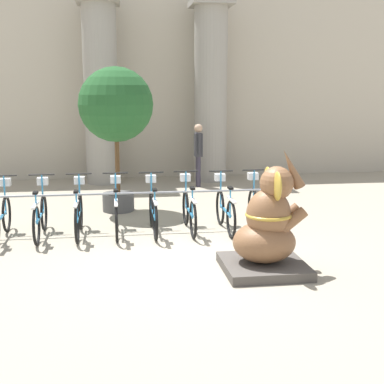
{
  "coord_description": "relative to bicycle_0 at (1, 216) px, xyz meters",
  "views": [
    {
      "loc": [
        -1.23,
        -7.98,
        2.65
      ],
      "look_at": [
        0.02,
        0.61,
        1.0
      ],
      "focal_mm": 50.0,
      "sensor_mm": 36.0,
      "label": 1
    }
  ],
  "objects": [
    {
      "name": "column_right",
      "position": [
        4.87,
        5.79,
        2.2
      ],
      "size": [
        1.19,
        1.19,
        5.16
      ],
      "color": "gray",
      "rests_on": "ground_plane"
    },
    {
      "name": "bicycle_2",
      "position": [
        1.37,
        0.02,
        0.0
      ],
      "size": [
        0.48,
        1.73,
        1.1
      ],
      "color": "black",
      "rests_on": "ground_plane"
    },
    {
      "name": "potted_tree",
      "position": [
        2.11,
        2.01,
        1.84
      ],
      "size": [
        1.62,
        1.62,
        3.16
      ],
      "color": "#4C4C4C",
      "rests_on": "ground_plane"
    },
    {
      "name": "bicycle_6",
      "position": [
        4.12,
        -0.01,
        0.0
      ],
      "size": [
        0.48,
        1.73,
        1.1
      ],
      "color": "black",
      "rests_on": "ground_plane"
    },
    {
      "name": "bicycle_5",
      "position": [
        3.44,
        0.06,
        0.0
      ],
      "size": [
        0.48,
        1.73,
        1.1
      ],
      "color": "black",
      "rests_on": "ground_plane"
    },
    {
      "name": "column_left",
      "position": [
        1.72,
        5.79,
        2.2
      ],
      "size": [
        1.19,
        1.19,
        5.16
      ],
      "color": "gray",
      "rests_on": "ground_plane"
    },
    {
      "name": "building_facade",
      "position": [
        3.29,
        6.79,
        2.58
      ],
      "size": [
        20.0,
        0.2,
        6.0
      ],
      "color": "#BCB29E",
      "rests_on": "ground_plane"
    },
    {
      "name": "elephant_statue",
      "position": [
        4.27,
        -2.4,
        0.21
      ],
      "size": [
        1.21,
        1.21,
        1.85
      ],
      "color": "#4C4742",
      "rests_on": "ground_plane"
    },
    {
      "name": "bicycle_4",
      "position": [
        2.75,
        0.0,
        0.0
      ],
      "size": [
        0.48,
        1.73,
        1.1
      ],
      "color": "black",
      "rests_on": "ground_plane"
    },
    {
      "name": "bicycle_7",
      "position": [
        4.81,
        0.03,
        0.0
      ],
      "size": [
        0.48,
        1.73,
        1.1
      ],
      "color": "black",
      "rests_on": "ground_plane"
    },
    {
      "name": "bike_rack",
      "position": [
        2.41,
        0.14,
        0.22
      ],
      "size": [
        5.41,
        0.05,
        0.77
      ],
      "color": "gray",
      "rests_on": "ground_plane"
    },
    {
      "name": "bicycle_0",
      "position": [
        0.0,
        0.0,
        0.0
      ],
      "size": [
        0.48,
        1.73,
        1.1
      ],
      "color": "black",
      "rests_on": "ground_plane"
    },
    {
      "name": "bicycle_1",
      "position": [
        0.69,
        0.02,
        0.0
      ],
      "size": [
        0.48,
        1.73,
        1.1
      ],
      "color": "black",
      "rests_on": "ground_plane"
    },
    {
      "name": "person_pedestrian",
      "position": [
        4.36,
        4.81,
        0.63
      ],
      "size": [
        0.23,
        0.47,
        1.74
      ],
      "color": "#383342",
      "rests_on": "ground_plane"
    },
    {
      "name": "bicycle_3",
      "position": [
        2.06,
        0.03,
        0.0
      ],
      "size": [
        0.48,
        1.73,
        1.1
      ],
      "color": "black",
      "rests_on": "ground_plane"
    },
    {
      "name": "ground_plane",
      "position": [
        3.29,
        -1.81,
        -0.42
      ],
      "size": [
        60.0,
        60.0,
        0.0
      ],
      "primitive_type": "plane",
      "color": "#9E937F"
    }
  ]
}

